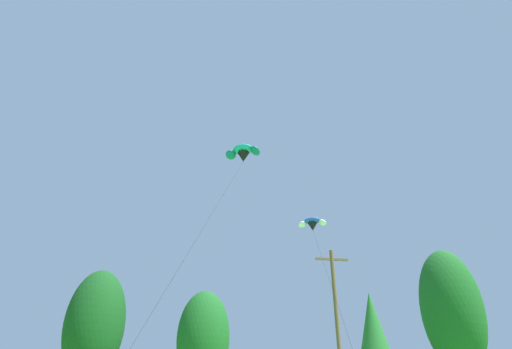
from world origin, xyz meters
name	(u,v)px	position (x,y,z in m)	size (l,w,h in m)	color
treeline_tree_c	(95,325)	(-10.51, 44.39, 7.15)	(4.99, 4.99, 11.82)	#472D19
treeline_tree_d	(203,338)	(-1.25, 44.11, 6.20)	(4.57, 4.57, 10.25)	#472D19
treeline_tree_e	(374,336)	(14.74, 44.72, 6.74)	(3.97, 3.97, 10.77)	#472D19
treeline_tree_f	(452,310)	(23.38, 44.83, 9.33)	(5.96, 5.96, 15.41)	#472D19
utility_pole	(338,330)	(6.38, 31.10, 5.56)	(2.20, 0.26, 10.58)	brown
parafoil_kite_high_teal	(243,153)	(1.09, 37.03, 20.97)	(8.58, 16.40, 20.10)	teal
parafoil_kite_mid_blue_white	(312,224)	(7.53, 38.55, 15.24)	(4.23, 16.94, 14.67)	blue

